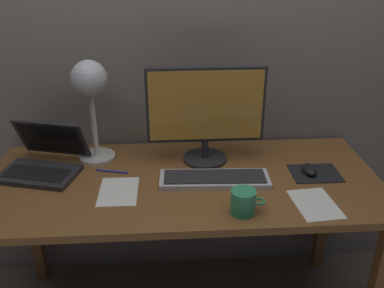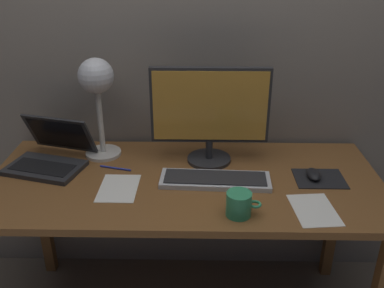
# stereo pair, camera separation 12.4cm
# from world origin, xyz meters

# --- Properties ---
(back_wall) EXTENTS (4.80, 0.06, 2.60)m
(back_wall) POSITION_xyz_m (0.00, 0.40, 1.30)
(back_wall) COLOR gray
(back_wall) RESTS_ON ground
(desk) EXTENTS (1.60, 0.70, 0.74)m
(desk) POSITION_xyz_m (0.00, 0.00, 0.66)
(desk) COLOR brown
(desk) RESTS_ON ground
(monitor) EXTENTS (0.50, 0.19, 0.42)m
(monitor) POSITION_xyz_m (0.10, 0.16, 0.97)
(monitor) COLOR #28282B
(monitor) RESTS_ON desk
(keyboard_main) EXTENTS (0.45, 0.16, 0.03)m
(keyboard_main) POSITION_xyz_m (0.12, -0.03, 0.75)
(keyboard_main) COLOR silver
(keyboard_main) RESTS_ON desk
(laptop) EXTENTS (0.37, 0.36, 0.20)m
(laptop) POSITION_xyz_m (-0.58, 0.12, 0.80)
(laptop) COLOR #28282B
(laptop) RESTS_ON desk
(desk_lamp) EXTENTS (0.16, 0.16, 0.44)m
(desk_lamp) POSITION_xyz_m (-0.38, 0.21, 1.06)
(desk_lamp) COLOR beige
(desk_lamp) RESTS_ON desk
(mousepad) EXTENTS (0.20, 0.16, 0.00)m
(mousepad) POSITION_xyz_m (0.55, 0.01, 0.74)
(mousepad) COLOR black
(mousepad) RESTS_ON desk
(mouse) EXTENTS (0.06, 0.10, 0.03)m
(mouse) POSITION_xyz_m (0.52, 0.01, 0.76)
(mouse) COLOR black
(mouse) RESTS_ON mousepad
(coffee_mug) EXTENTS (0.12, 0.09, 0.09)m
(coffee_mug) POSITION_xyz_m (0.20, -0.25, 0.78)
(coffee_mug) COLOR #339966
(coffee_mug) RESTS_ON desk
(paper_sheet_near_mouse) EXTENTS (0.17, 0.22, 0.00)m
(paper_sheet_near_mouse) POSITION_xyz_m (0.47, -0.22, 0.74)
(paper_sheet_near_mouse) COLOR white
(paper_sheet_near_mouse) RESTS_ON desk
(paper_sheet_by_keyboard) EXTENTS (0.15, 0.21, 0.00)m
(paper_sheet_by_keyboard) POSITION_xyz_m (-0.26, -0.08, 0.74)
(paper_sheet_by_keyboard) COLOR white
(paper_sheet_by_keyboard) RESTS_ON desk
(pen) EXTENTS (0.14, 0.04, 0.01)m
(pen) POSITION_xyz_m (-0.30, 0.08, 0.74)
(pen) COLOR #2633A5
(pen) RESTS_ON desk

